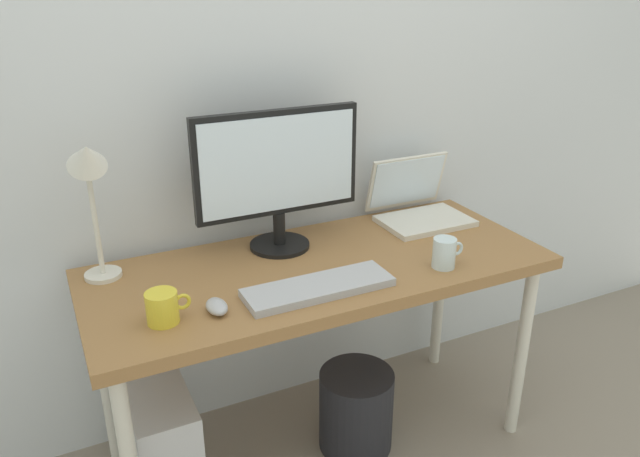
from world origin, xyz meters
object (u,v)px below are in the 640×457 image
(glass_cup, at_px, (445,253))
(wastebasket, at_px, (356,410))
(mouse, at_px, (217,307))
(desk, at_px, (320,282))
(laptop, at_px, (417,204))
(keyboard, at_px, (319,287))
(monitor, at_px, (278,172))
(computer_tower, at_px, (163,448))
(desk_lamp, at_px, (90,179))
(coffee_mug, at_px, (163,307))

(glass_cup, height_order, wastebasket, glass_cup)
(mouse, bearing_deg, desk, 21.35)
(laptop, bearing_deg, desk, -158.95)
(keyboard, distance_m, wastebasket, 0.63)
(monitor, distance_m, computer_tower, 0.94)
(desk, xyz_separation_m, desk_lamp, (-0.63, 0.17, 0.39))
(monitor, distance_m, keyboard, 0.42)
(desk_lamp, bearing_deg, monitor, -0.07)
(coffee_mug, bearing_deg, mouse, -4.81)
(monitor, distance_m, desk_lamp, 0.57)
(desk_lamp, xyz_separation_m, computer_tower, (0.08, -0.19, -0.83))
(computer_tower, height_order, wastebasket, computer_tower)
(keyboard, relative_size, computer_tower, 1.05)
(desk, xyz_separation_m, coffee_mug, (-0.52, -0.14, 0.11))
(desk, distance_m, keyboard, 0.20)
(desk, relative_size, computer_tower, 3.48)
(mouse, xyz_separation_m, coffee_mug, (-0.14, 0.01, 0.03))
(desk, distance_m, coffee_mug, 0.55)
(laptop, height_order, desk_lamp, desk_lamp)
(keyboard, bearing_deg, wastebasket, 28.13)
(desk, relative_size, keyboard, 3.33)
(glass_cup, distance_m, computer_tower, 1.07)
(monitor, distance_m, laptop, 0.60)
(mouse, bearing_deg, keyboard, -2.49)
(desk_lamp, relative_size, coffee_mug, 3.77)
(keyboard, xyz_separation_m, computer_tower, (-0.47, 0.15, -0.52))
(glass_cup, bearing_deg, coffee_mug, 176.57)
(wastebasket, bearing_deg, mouse, -169.50)
(mouse, bearing_deg, laptop, 21.19)
(mouse, distance_m, glass_cup, 0.72)
(computer_tower, xyz_separation_m, wastebasket, (0.66, -0.04, -0.06))
(desk, height_order, laptop, laptop)
(laptop, height_order, mouse, laptop)
(keyboard, height_order, glass_cup, glass_cup)
(laptop, bearing_deg, computer_tower, -168.80)
(computer_tower, bearing_deg, keyboard, -17.28)
(desk, relative_size, coffee_mug, 12.18)
(laptop, distance_m, mouse, 0.94)
(computer_tower, bearing_deg, glass_cup, -10.96)
(desk, distance_m, wastebasket, 0.52)
(mouse, bearing_deg, computer_tower, 141.74)
(laptop, relative_size, keyboard, 0.73)
(laptop, bearing_deg, coffee_mug, -162.14)
(keyboard, relative_size, glass_cup, 4.09)
(desk, relative_size, monitor, 2.65)
(laptop, xyz_separation_m, coffee_mug, (-1.02, -0.33, -0.01))
(computer_tower, bearing_deg, desk_lamp, 112.97)
(coffee_mug, xyz_separation_m, wastebasket, (0.64, 0.08, -0.62))
(desk, distance_m, mouse, 0.42)
(wastebasket, bearing_deg, laptop, 33.14)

